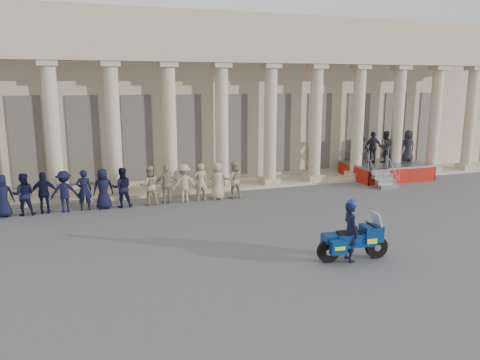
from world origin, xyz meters
name	(u,v)px	position (x,y,z in m)	size (l,w,h in m)	color
ground	(254,242)	(0.00, 0.00, 0.00)	(90.00, 90.00, 0.00)	#4A4A4D
building	(170,96)	(0.00, 14.74, 4.52)	(40.00, 12.50, 9.00)	tan
officer_rank	(72,191)	(-5.86, 6.20, 0.88)	(15.24, 0.66, 1.75)	black
reviewing_stand	(383,153)	(10.80, 7.90, 1.45)	(4.34, 4.14, 2.66)	gray
motorcycle	(354,240)	(2.29, -2.53, 0.64)	(2.30, 0.98, 1.48)	black
rider	(350,230)	(2.16, -2.52, 0.96)	(0.51, 0.72, 1.94)	black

